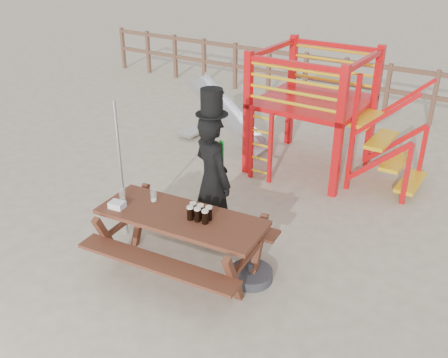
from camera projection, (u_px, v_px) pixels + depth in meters
ground at (173, 262)px, 6.36m from camera, size 60.00×60.00×0.00m
back_fence at (366, 81)px, 11.25m from camera, size 15.09×0.09×1.20m
playground_fort at (308, 108)px, 8.49m from camera, size 4.71×1.84×2.10m
picnic_table at (182, 236)px, 6.01m from camera, size 2.16×1.61×0.78m
man_with_hat at (213, 177)px, 6.43m from camera, size 0.76×0.64×2.11m
metal_pole at (121, 171)px, 6.53m from camera, size 0.04×0.04×1.93m
parasol_base at (251, 275)px, 6.03m from camera, size 0.53×0.53×0.22m
paper_bag at (117, 205)px, 6.02m from camera, size 0.20×0.17×0.08m
stout_pints at (199, 213)px, 5.76m from camera, size 0.30×0.20×0.17m
empty_glasses at (138, 195)px, 6.17m from camera, size 0.41×0.28×0.15m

